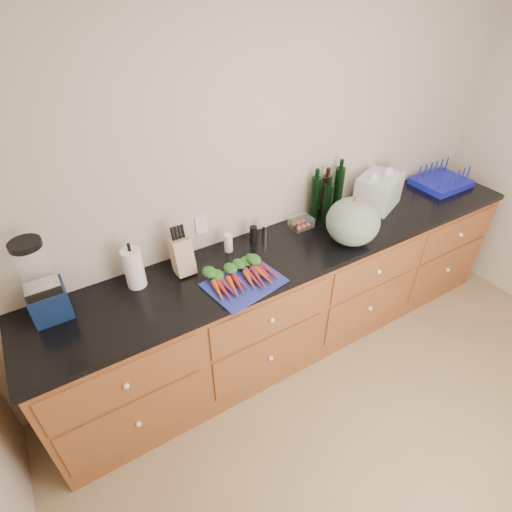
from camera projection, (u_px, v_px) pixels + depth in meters
ground at (421, 478)px, 2.39m from camera, size 4.00×4.00×0.00m
wall_back at (278, 176)px, 2.71m from camera, size 4.10×0.05×2.60m
cabinets at (298, 296)px, 3.00m from camera, size 3.60×0.64×0.90m
countertop at (302, 245)px, 2.72m from camera, size 3.64×0.62×0.04m
cutting_board at (244, 283)px, 2.37m from camera, size 0.48×0.40×0.01m
carrots at (241, 276)px, 2.37m from camera, size 0.37×0.28×0.05m
squash at (353, 222)px, 2.63m from camera, size 0.35×0.35×0.32m
blender_appliance at (42, 285)px, 2.04m from camera, size 0.19×0.19×0.48m
paper_towel at (134, 268)px, 2.29m from camera, size 0.11×0.11×0.25m
knife_block at (182, 256)px, 2.40m from camera, size 0.12×0.12×0.23m
grinder_salt at (228, 243)px, 2.60m from camera, size 0.05×0.05×0.13m
grinder_pepper at (253, 235)px, 2.68m from camera, size 0.05×0.05×0.12m
canister_chrome at (265, 232)px, 2.72m from camera, size 0.05×0.05×0.11m
tomato_box at (301, 222)px, 2.85m from camera, size 0.15×0.12×0.07m
bottles at (327, 196)px, 2.90m from camera, size 0.29×0.15×0.35m
grocery_bag at (378, 191)px, 3.05m from camera, size 0.41×0.38×0.24m
dish_rack at (442, 181)px, 3.37m from camera, size 0.43×0.34×0.17m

